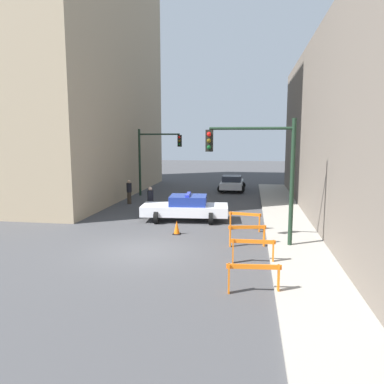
{
  "coord_description": "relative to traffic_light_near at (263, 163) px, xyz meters",
  "views": [
    {
      "loc": [
        4.22,
        -14.17,
        4.56
      ],
      "look_at": [
        1.01,
        6.25,
        1.53
      ],
      "focal_mm": 35.0,
      "sensor_mm": 36.0,
      "label": 1
    }
  ],
  "objects": [
    {
      "name": "ground_plane",
      "position": [
        -4.73,
        -1.4,
        -3.53
      ],
      "size": [
        120.0,
        120.0,
        0.0
      ],
      "primitive_type": "plane",
      "color": "#424244"
    },
    {
      "name": "sidewalk_right",
      "position": [
        1.47,
        -1.4,
        -3.47
      ],
      "size": [
        2.4,
        44.0,
        0.12
      ],
      "color": "#9E998E",
      "rests_on": "ground_plane"
    },
    {
      "name": "building_corner_left",
      "position": [
        -16.73,
        12.6,
        8.6
      ],
      "size": [
        14.0,
        20.0,
        24.25
      ],
      "color": "tan",
      "rests_on": "ground_plane"
    },
    {
      "name": "traffic_light_near",
      "position": [
        0.0,
        0.0,
        0.0
      ],
      "size": [
        3.64,
        0.35,
        5.2
      ],
      "color": "black",
      "rests_on": "sidewalk_right"
    },
    {
      "name": "traffic_light_far",
      "position": [
        -8.03,
        12.78,
        -0.13
      ],
      "size": [
        3.44,
        0.35,
        5.2
      ],
      "color": "black",
      "rests_on": "ground_plane"
    },
    {
      "name": "police_car",
      "position": [
        -4.0,
        4.38,
        -2.81
      ],
      "size": [
        4.83,
        2.61,
        1.52
      ],
      "rotation": [
        0.0,
        0.0,
        1.65
      ],
      "color": "white",
      "rests_on": "ground_plane"
    },
    {
      "name": "parked_car_near",
      "position": [
        -2.08,
        16.56,
        -2.86
      ],
      "size": [
        2.31,
        4.32,
        1.31
      ],
      "rotation": [
        0.0,
        0.0,
        -0.01
      ],
      "color": "silver",
      "rests_on": "ground_plane"
    },
    {
      "name": "pedestrian_crossing",
      "position": [
        -6.37,
        5.72,
        -2.67
      ],
      "size": [
        0.38,
        0.38,
        1.66
      ],
      "rotation": [
        0.0,
        0.0,
        4.76
      ],
      "color": "#474C66",
      "rests_on": "ground_plane"
    },
    {
      "name": "pedestrian_corner",
      "position": [
        -8.76,
        8.96,
        -2.67
      ],
      "size": [
        0.47,
        0.47,
        1.66
      ],
      "rotation": [
        0.0,
        0.0,
        0.38
      ],
      "color": "#382D23",
      "rests_on": "ground_plane"
    },
    {
      "name": "barrier_front",
      "position": [
        -0.35,
        -4.97,
        -2.91
      ],
      "size": [
        1.6,
        0.29,
        0.9
      ],
      "rotation": [
        0.0,
        0.0,
        0.09
      ],
      "color": "orange",
      "rests_on": "ground_plane"
    },
    {
      "name": "barrier_mid",
      "position": [
        -0.36,
        -2.28,
        -2.91
      ],
      "size": [
        1.6,
        0.21,
        0.9
      ],
      "rotation": [
        0.0,
        0.0,
        0.03
      ],
      "color": "orange",
      "rests_on": "ground_plane"
    },
    {
      "name": "barrier_back",
      "position": [
        -0.59,
        -0.11,
        -2.91
      ],
      "size": [
        1.58,
        0.47,
        0.9
      ],
      "rotation": [
        0.0,
        0.0,
        0.21
      ],
      "color": "orange",
      "rests_on": "ground_plane"
    },
    {
      "name": "barrier_corner",
      "position": [
        -0.74,
        2.6,
        -2.91
      ],
      "size": [
        1.58,
        0.42,
        0.9
      ],
      "rotation": [
        0.0,
        0.0,
        -0.18
      ],
      "color": "orange",
      "rests_on": "ground_plane"
    },
    {
      "name": "traffic_cone",
      "position": [
        -3.91,
        1.4,
        -3.21
      ],
      "size": [
        0.36,
        0.36,
        0.66
      ],
      "color": "black",
      "rests_on": "ground_plane"
    }
  ]
}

